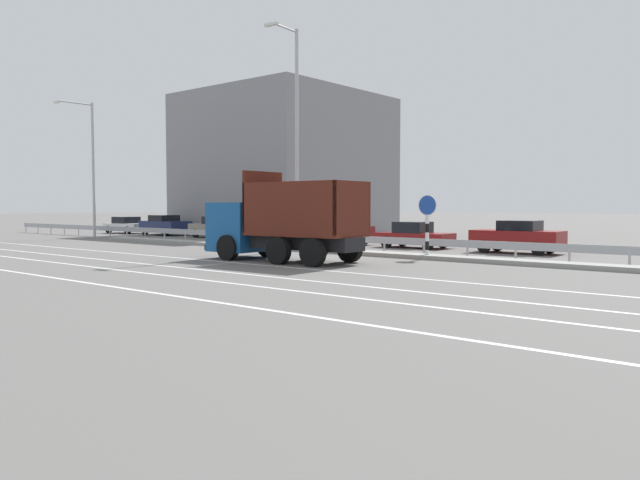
{
  "coord_description": "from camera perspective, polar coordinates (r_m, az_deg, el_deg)",
  "views": [
    {
      "loc": [
        17.25,
        -20.19,
        2.24
      ],
      "look_at": [
        0.11,
        0.39,
        0.75
      ],
      "focal_mm": 35.0,
      "sensor_mm": 36.0,
      "label": 1
    }
  ],
  "objects": [
    {
      "name": "lane_strip_0",
      "position": [
        23.81,
        -6.14,
        -2.23
      ],
      "size": [
        69.99,
        0.16,
        0.01
      ],
      "primitive_type": "cube",
      "color": "silver",
      "rests_on": "ground_plane"
    },
    {
      "name": "median_road_sign",
      "position": [
        26.43,
        9.78,
        1.45
      ],
      "size": [
        0.86,
        0.16,
        2.68
      ],
      "color": "white",
      "rests_on": "ground_plane"
    },
    {
      "name": "dump_truck",
      "position": [
        25.57,
        -4.59,
        0.99
      ],
      "size": [
        6.99,
        2.82,
        3.63
      ],
      "rotation": [
        0.0,
        0.0,
        1.6
      ],
      "color": "#144C8C",
      "rests_on": "ground_plane"
    },
    {
      "name": "street_lamp_1",
      "position": [
        30.98,
        -2.28,
        9.97
      ],
      "size": [
        0.71,
        2.16,
        10.82
      ],
      "color": "#ADADB2",
      "rests_on": "ground_plane"
    },
    {
      "name": "parked_car_5",
      "position": [
        33.26,
        8.6,
        0.47
      ],
      "size": [
        4.01,
        2.06,
        1.38
      ],
      "rotation": [
        0.0,
        0.0,
        -1.52
      ],
      "color": "maroon",
      "rests_on": "ground_plane"
    },
    {
      "name": "median_island",
      "position": [
        28.73,
        2.77,
        -1.11
      ],
      "size": [
        38.5,
        1.1,
        0.18
      ],
      "primitive_type": "cube",
      "color": "gray",
      "rests_on": "ground_plane"
    },
    {
      "name": "lane_strip_2",
      "position": [
        20.99,
        -14.88,
        -3.04
      ],
      "size": [
        69.99,
        0.16,
        0.01
      ],
      "primitive_type": "cube",
      "color": "silver",
      "rests_on": "ground_plane"
    },
    {
      "name": "parked_car_3",
      "position": [
        39.22,
        -4.64,
        0.98
      ],
      "size": [
        4.03,
        2.12,
        1.5
      ],
      "rotation": [
        0.0,
        0.0,
        -1.59
      ],
      "color": "maroon",
      "rests_on": "ground_plane"
    },
    {
      "name": "parked_car_2",
      "position": [
        43.53,
        -9.22,
        1.18
      ],
      "size": [
        4.76,
        2.3,
        1.49
      ],
      "rotation": [
        0.0,
        0.0,
        1.49
      ],
      "color": "gray",
      "rests_on": "ground_plane"
    },
    {
      "name": "ground_plane",
      "position": [
        26.65,
        -0.72,
        -1.64
      ],
      "size": [
        320.0,
        320.0,
        0.0
      ],
      "primitive_type": "plane",
      "color": "#605E5B"
    },
    {
      "name": "lane_strip_1",
      "position": [
        22.13,
        -10.86,
        -2.67
      ],
      "size": [
        69.99,
        0.16,
        0.01
      ],
      "primitive_type": "cube",
      "color": "silver",
      "rests_on": "ground_plane"
    },
    {
      "name": "parked_car_0",
      "position": [
        52.53,
        -17.24,
        1.33
      ],
      "size": [
        4.08,
        2.12,
        1.33
      ],
      "rotation": [
        0.0,
        0.0,
        -1.5
      ],
      "color": "silver",
      "rests_on": "ground_plane"
    },
    {
      "name": "parked_car_1",
      "position": [
        48.25,
        -13.99,
        1.34
      ],
      "size": [
        4.03,
        2.03,
        1.52
      ],
      "rotation": [
        0.0,
        0.0,
        -1.57
      ],
      "color": "navy",
      "rests_on": "ground_plane"
    },
    {
      "name": "street_lamp_0",
      "position": [
        45.48,
        -20.25,
        6.64
      ],
      "size": [
        0.71,
        2.61,
        9.21
      ],
      "color": "#ADADB2",
      "rests_on": "ground_plane"
    },
    {
      "name": "parked_car_6",
      "position": [
        30.57,
        17.61,
        0.29
      ],
      "size": [
        4.16,
        1.98,
        1.54
      ],
      "rotation": [
        0.0,
        0.0,
        1.61
      ],
      "color": "maroon",
      "rests_on": "ground_plane"
    },
    {
      "name": "background_building_0",
      "position": [
        51.72,
        -3.14,
        6.86
      ],
      "size": [
        13.2,
        14.04,
        11.13
      ],
      "primitive_type": "cube",
      "color": "gray",
      "rests_on": "ground_plane"
    },
    {
      "name": "lane_strip_3",
      "position": [
        19.61,
        -21.09,
        -3.58
      ],
      "size": [
        69.99,
        0.16,
        0.01
      ],
      "primitive_type": "cube",
      "color": "silver",
      "rests_on": "ground_plane"
    },
    {
      "name": "median_guardrail",
      "position": [
        29.71,
        4.22,
        -0.05
      ],
      "size": [
        69.99,
        0.09,
        0.78
      ],
      "color": "#9EA0A5",
      "rests_on": "ground_plane"
    },
    {
      "name": "parked_car_4",
      "position": [
        35.67,
        1.71,
        0.87
      ],
      "size": [
        3.89,
        1.99,
        1.63
      ],
      "rotation": [
        0.0,
        0.0,
        1.59
      ],
      "color": "maroon",
      "rests_on": "ground_plane"
    }
  ]
}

